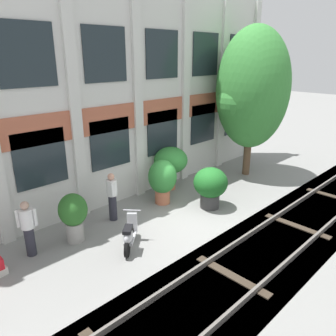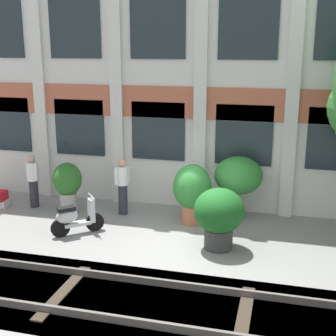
% 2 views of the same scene
% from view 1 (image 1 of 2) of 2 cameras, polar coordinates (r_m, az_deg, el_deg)
% --- Properties ---
extents(ground_plane, '(80.00, 80.00, 0.00)m').
position_cam_1_polar(ground_plane, '(11.12, 4.38, -8.50)').
color(ground_plane, gray).
extents(apartment_facade, '(15.26, 0.64, 7.52)m').
position_cam_1_polar(apartment_facade, '(12.12, -6.17, 12.43)').
color(apartment_facade, silver).
rests_on(apartment_facade, ground).
extents(rail_tracks, '(22.90, 2.80, 0.43)m').
position_cam_1_polar(rail_tracks, '(9.87, 16.65, -14.13)').
color(rail_tracks, '#423F3A').
rests_on(rail_tracks, ground).
extents(broadleaf_tree, '(3.21, 3.05, 6.32)m').
position_cam_1_polar(broadleaf_tree, '(14.51, 14.49, 12.88)').
color(broadleaf_tree, brown).
rests_on(broadleaf_tree, ground).
extents(potted_plant_glazed_jar, '(0.82, 0.82, 1.48)m').
position_cam_1_polar(potted_plant_glazed_jar, '(9.77, -16.16, -7.68)').
color(potted_plant_glazed_jar, gray).
rests_on(potted_plant_glazed_jar, ground).
extents(potted_plant_ribbed_drum, '(1.03, 1.03, 1.63)m').
position_cam_1_polar(potted_plant_ribbed_drum, '(11.73, -0.97, -1.88)').
color(potted_plant_ribbed_drum, '#B76647').
rests_on(potted_plant_ribbed_drum, ground).
extents(potted_plant_fluted_column, '(1.19, 1.19, 1.48)m').
position_cam_1_polar(potted_plant_fluted_column, '(11.51, 7.40, -2.93)').
color(potted_plant_fluted_column, '#333333').
rests_on(potted_plant_fluted_column, ground).
extents(potted_plant_tall_urn, '(1.32, 1.32, 1.74)m').
position_cam_1_polar(potted_plant_tall_urn, '(12.88, 0.49, 1.32)').
color(potted_plant_tall_urn, '#B76647').
rests_on(potted_plant_tall_urn, ground).
extents(scooter_near_curb, '(1.10, 0.97, 0.98)m').
position_cam_1_polar(scooter_near_curb, '(9.31, -6.71, -11.44)').
color(scooter_near_curb, black).
rests_on(scooter_near_curb, ground).
extents(resident_by_doorway, '(0.34, 0.47, 1.62)m').
position_cam_1_polar(resident_by_doorway, '(10.72, -9.71, -4.71)').
color(resident_by_doorway, '#282833').
rests_on(resident_by_doorway, ground).
extents(resident_watching_tracks, '(0.46, 0.34, 1.58)m').
position_cam_1_polar(resident_watching_tracks, '(9.53, -23.21, -9.42)').
color(resident_watching_tracks, '#282833').
rests_on(resident_watching_tracks, ground).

